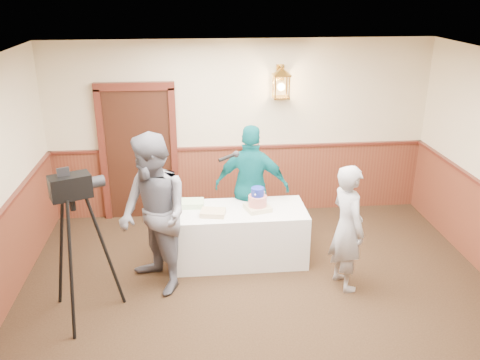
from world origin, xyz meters
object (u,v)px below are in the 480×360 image
(tv_camera_rig, at_px, (79,255))
(assistant_p, at_px, (252,187))
(display_table, at_px, (239,235))
(sheet_cake_yellow, at_px, (213,213))
(tiered_cake, at_px, (258,201))
(sheet_cake_green, at_px, (192,203))
(interviewer, at_px, (154,215))
(baker, at_px, (347,228))

(tv_camera_rig, bearing_deg, assistant_p, 11.57)
(display_table, bearing_deg, sheet_cake_yellow, -158.46)
(tiered_cake, height_order, sheet_cake_yellow, tiered_cake)
(tiered_cake, height_order, tv_camera_rig, tv_camera_rig)
(sheet_cake_yellow, bearing_deg, sheet_cake_green, 130.27)
(display_table, relative_size, tiered_cake, 4.78)
(display_table, relative_size, assistant_p, 1.01)
(assistant_p, bearing_deg, sheet_cake_yellow, 58.45)
(tiered_cake, distance_m, sheet_cake_green, 0.89)
(tv_camera_rig, bearing_deg, sheet_cake_green, 20.97)
(interviewer, bearing_deg, assistant_p, 95.72)
(tiered_cake, distance_m, assistant_p, 0.45)
(assistant_p, bearing_deg, baker, 144.99)
(display_table, height_order, baker, baker)
(tiered_cake, relative_size, sheet_cake_yellow, 1.20)
(baker, bearing_deg, sheet_cake_green, 49.11)
(sheet_cake_green, bearing_deg, sheet_cake_yellow, -49.73)
(assistant_p, bearing_deg, tv_camera_rig, 49.61)
(display_table, distance_m, tv_camera_rig, 2.18)
(display_table, height_order, sheet_cake_yellow, sheet_cake_yellow)
(baker, height_order, tv_camera_rig, tv_camera_rig)
(tiered_cake, distance_m, baker, 1.24)
(sheet_cake_green, bearing_deg, interviewer, -120.70)
(sheet_cake_green, xyz_separation_m, baker, (1.86, -0.94, 0.01))
(display_table, bearing_deg, tv_camera_rig, -150.36)
(tiered_cake, distance_m, sheet_cake_yellow, 0.61)
(sheet_cake_yellow, relative_size, sheet_cake_green, 1.00)
(display_table, height_order, tv_camera_rig, tv_camera_rig)
(display_table, distance_m, tiered_cake, 0.56)
(assistant_p, bearing_deg, display_table, 75.90)
(sheet_cake_green, bearing_deg, tiered_cake, -13.50)
(assistant_p, distance_m, tv_camera_rig, 2.57)
(display_table, relative_size, sheet_cake_yellow, 5.75)
(assistant_p, relative_size, tv_camera_rig, 1.04)
(sheet_cake_green, height_order, tv_camera_rig, tv_camera_rig)
(display_table, bearing_deg, assistant_p, 61.61)
(interviewer, height_order, baker, interviewer)
(sheet_cake_green, xyz_separation_m, interviewer, (-0.45, -0.76, 0.20))
(assistant_p, bearing_deg, sheet_cake_green, 30.45)
(sheet_cake_green, bearing_deg, baker, -26.86)
(tiered_cake, distance_m, tv_camera_rig, 2.36)
(sheet_cake_yellow, xyz_separation_m, tv_camera_rig, (-1.52, -0.93, -0.02))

